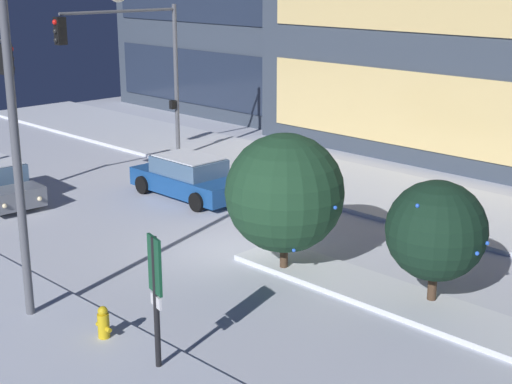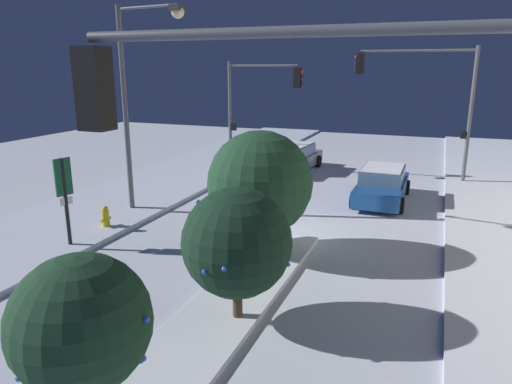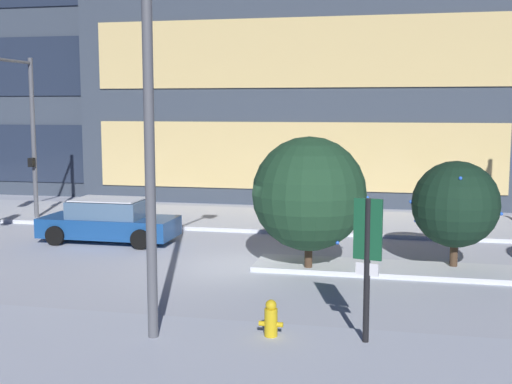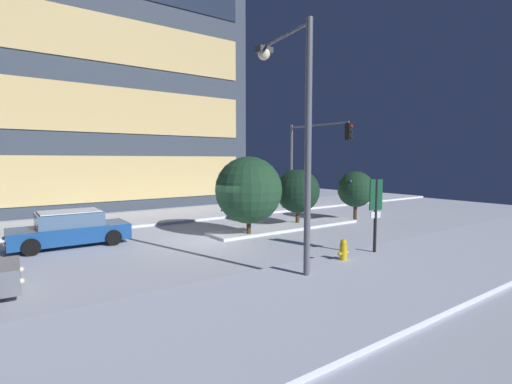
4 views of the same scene
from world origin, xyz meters
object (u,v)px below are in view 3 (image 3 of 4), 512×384
fire_hydrant (271,322)px  decorated_tree_median (309,194)px  traffic_light_corner_far_left (1,109)px  street_lamp_arched (168,85)px  car_far (109,221)px  decorated_tree_right_of_median (456,204)px  parking_info_sign (367,254)px

fire_hydrant → decorated_tree_median: size_ratio=0.23×
traffic_light_corner_far_left → fire_hydrant: (11.99, -9.80, -4.11)m
street_lamp_arched → decorated_tree_median: street_lamp_arched is taller
car_far → street_lamp_arched: (5.15, -8.32, 4.33)m
traffic_light_corner_far_left → fire_hydrant: traffic_light_corner_far_left is taller
decorated_tree_median → decorated_tree_right_of_median: 4.13m
decorated_tree_median → traffic_light_corner_far_left: bearing=161.5°
fire_hydrant → parking_info_sign: parking_info_sign is taller
street_lamp_arched → fire_hydrant: (2.14, -0.28, -4.62)m
fire_hydrant → decorated_tree_right_of_median: bearing=59.7°
street_lamp_arched → parking_info_sign: bearing=-85.6°
street_lamp_arched → traffic_light_corner_far_left: bearing=53.4°
traffic_light_corner_far_left → car_far: bearing=75.6°
street_lamp_arched → decorated_tree_right_of_median: 9.46m
street_lamp_arched → fire_hydrant: 5.10m
decorated_tree_median → car_far: bearing=158.9°
decorated_tree_median → parking_info_sign: bearing=-71.9°
parking_info_sign → decorated_tree_median: (-1.87, 5.73, 0.36)m
traffic_light_corner_far_left → decorated_tree_median: 12.82m
street_lamp_arched → decorated_tree_right_of_median: size_ratio=2.48×
traffic_light_corner_far_left → parking_info_sign: (13.82, -9.74, -2.67)m
fire_hydrant → decorated_tree_right_of_median: 7.99m
traffic_light_corner_far_left → parking_info_sign: size_ratio=2.24×
traffic_light_corner_far_left → street_lamp_arched: (9.85, -9.52, 0.51)m
traffic_light_corner_far_left → parking_info_sign: traffic_light_corner_far_left is taller
car_far → fire_hydrant: bearing=130.5°
traffic_light_corner_far_left → street_lamp_arched: 13.71m
decorated_tree_right_of_median → parking_info_sign: bearing=-107.5°
car_far → traffic_light_corner_far_left: size_ratio=0.72×
traffic_light_corner_far_left → decorated_tree_median: (11.95, -4.00, -2.31)m
fire_hydrant → decorated_tree_median: (-0.04, 5.80, 1.80)m
decorated_tree_right_of_median → street_lamp_arched: bearing=-133.1°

